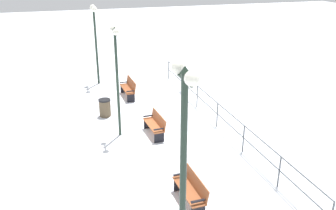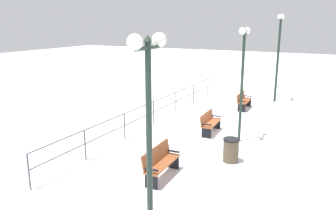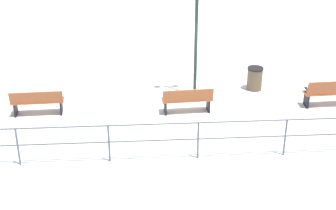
{
  "view_description": "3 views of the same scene",
  "coord_description": "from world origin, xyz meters",
  "px_view_note": "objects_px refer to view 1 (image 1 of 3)",
  "views": [
    {
      "loc": [
        3.22,
        12.67,
        6.52
      ],
      "look_at": [
        -0.93,
        -0.85,
        0.86
      ],
      "focal_mm": 39.08,
      "sensor_mm": 36.0,
      "label": 1
    },
    {
      "loc": [
        4.4,
        -12.58,
        4.47
      ],
      "look_at": [
        -1.98,
        -0.18,
        1.02
      ],
      "focal_mm": 36.05,
      "sensor_mm": 36.0,
      "label": 2
    },
    {
      "loc": [
        -13.96,
        1.56,
        6.91
      ],
      "look_at": [
        -1.32,
        0.67,
        0.85
      ],
      "focal_mm": 53.79,
      "sensor_mm": 36.0,
      "label": 3
    }
  ],
  "objects_px": {
    "lamppost_far": "(184,151)",
    "bench_nearest": "(129,88)",
    "lamppost_middle": "(116,62)",
    "bench_third": "(191,189)",
    "trash_bin": "(105,108)",
    "bench_second": "(155,124)",
    "lamppost_near": "(95,29)"
  },
  "relations": [
    {
      "from": "bench_third",
      "to": "lamppost_middle",
      "type": "relative_size",
      "value": 0.37
    },
    {
      "from": "bench_second",
      "to": "bench_third",
      "type": "xyz_separation_m",
      "value": [
        0.18,
        4.54,
        -0.0
      ]
    },
    {
      "from": "lamppost_far",
      "to": "trash_bin",
      "type": "relative_size",
      "value": 6.16
    },
    {
      "from": "bench_second",
      "to": "bench_third",
      "type": "relative_size",
      "value": 0.99
    },
    {
      "from": "lamppost_near",
      "to": "trash_bin",
      "type": "height_order",
      "value": "lamppost_near"
    },
    {
      "from": "lamppost_middle",
      "to": "bench_second",
      "type": "bearing_deg",
      "value": 163.76
    },
    {
      "from": "bench_nearest",
      "to": "lamppost_middle",
      "type": "xyz_separation_m",
      "value": [
        1.2,
        4.15,
        2.5
      ]
    },
    {
      "from": "bench_second",
      "to": "lamppost_far",
      "type": "height_order",
      "value": "lamppost_far"
    },
    {
      "from": "lamppost_far",
      "to": "trash_bin",
      "type": "height_order",
      "value": "lamppost_far"
    },
    {
      "from": "bench_second",
      "to": "lamppost_middle",
      "type": "xyz_separation_m",
      "value": [
        1.35,
        -0.39,
        2.54
      ]
    },
    {
      "from": "lamppost_middle",
      "to": "bench_third",
      "type": "bearing_deg",
      "value": 103.27
    },
    {
      "from": "lamppost_near",
      "to": "lamppost_far",
      "type": "xyz_separation_m",
      "value": [
        0.0,
        14.27,
        0.16
      ]
    },
    {
      "from": "bench_second",
      "to": "lamppost_middle",
      "type": "height_order",
      "value": "lamppost_middle"
    },
    {
      "from": "trash_bin",
      "to": "bench_third",
      "type": "bearing_deg",
      "value": 101.78
    },
    {
      "from": "lamppost_near",
      "to": "trash_bin",
      "type": "distance_m",
      "value": 5.43
    },
    {
      "from": "lamppost_near",
      "to": "lamppost_far",
      "type": "distance_m",
      "value": 14.27
    },
    {
      "from": "bench_nearest",
      "to": "lamppost_far",
      "type": "bearing_deg",
      "value": 81.82
    },
    {
      "from": "lamppost_near",
      "to": "lamppost_middle",
      "type": "distance_m",
      "value": 6.79
    },
    {
      "from": "lamppost_near",
      "to": "lamppost_middle",
      "type": "xyz_separation_m",
      "value": [
        0.0,
        6.79,
        -0.06
      ]
    },
    {
      "from": "bench_second",
      "to": "lamppost_far",
      "type": "bearing_deg",
      "value": 75.86
    },
    {
      "from": "bench_nearest",
      "to": "lamppost_middle",
      "type": "bearing_deg",
      "value": 71.61
    },
    {
      "from": "bench_nearest",
      "to": "lamppost_far",
      "type": "relative_size",
      "value": 0.35
    },
    {
      "from": "bench_nearest",
      "to": "lamppost_middle",
      "type": "relative_size",
      "value": 0.39
    },
    {
      "from": "lamppost_far",
      "to": "bench_nearest",
      "type": "bearing_deg",
      "value": -95.88
    },
    {
      "from": "bench_nearest",
      "to": "bench_third",
      "type": "distance_m",
      "value": 9.08
    },
    {
      "from": "bench_third",
      "to": "trash_bin",
      "type": "xyz_separation_m",
      "value": [
        1.46,
        -7.0,
        -0.06
      ]
    },
    {
      "from": "lamppost_far",
      "to": "bench_third",
      "type": "bearing_deg",
      "value": -114.63
    },
    {
      "from": "bench_second",
      "to": "trash_bin",
      "type": "height_order",
      "value": "bench_second"
    },
    {
      "from": "bench_nearest",
      "to": "lamppost_near",
      "type": "relative_size",
      "value": 0.4
    },
    {
      "from": "lamppost_middle",
      "to": "lamppost_near",
      "type": "bearing_deg",
      "value": -90.0
    },
    {
      "from": "bench_nearest",
      "to": "bench_third",
      "type": "height_order",
      "value": "bench_nearest"
    },
    {
      "from": "lamppost_middle",
      "to": "bench_nearest",
      "type": "bearing_deg",
      "value": -106.09
    }
  ]
}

